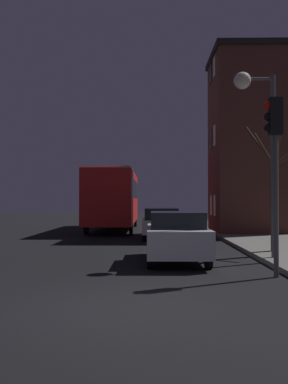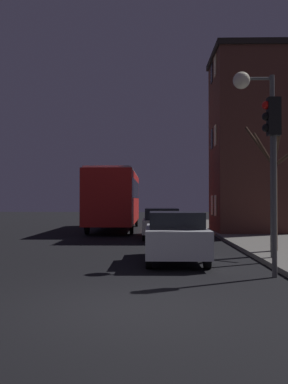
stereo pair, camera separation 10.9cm
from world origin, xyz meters
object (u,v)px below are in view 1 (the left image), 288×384
object	(u,v)px
traffic_light	(274,148)
car_mid_lane	(161,222)
bare_tree	(275,187)
car_near_lane	(177,236)
bus	(114,195)
streetlamp	(256,117)

from	to	relation	value
traffic_light	car_mid_lane	bearing A→B (deg)	103.09
bare_tree	car_mid_lane	xyz separation A→B (m)	(-3.61, 6.41, -1.49)
car_near_lane	bare_tree	bearing A→B (deg)	24.79
traffic_light	car_mid_lane	distance (m)	10.95
bus	car_near_lane	distance (m)	14.01
car_mid_lane	bus	bearing A→B (deg)	115.87
streetlamp	car_near_lane	xyz separation A→B (m)	(-2.36, -0.01, -3.50)
streetlamp	bus	xyz separation A→B (m)	(-5.36, 13.60, -2.14)
streetlamp	car_mid_lane	world-z (taller)	streetlamp
car_near_lane	car_mid_lane	bearing A→B (deg)	91.87
traffic_light	bus	bearing A→B (deg)	107.82
traffic_light	car_mid_lane	xyz separation A→B (m)	(-2.43, 10.43, -2.29)
bare_tree	car_near_lane	distance (m)	3.98
car_near_lane	streetlamp	bearing A→B (deg)	0.32
streetlamp	car_mid_lane	size ratio (longest dim) A/B	1.18
traffic_light	bus	xyz separation A→B (m)	(-5.17, 16.09, -0.93)
traffic_light	car_mid_lane	size ratio (longest dim) A/B	0.91
streetlamp	bare_tree	size ratio (longest dim) A/B	1.30
bus	streetlamp	bearing A→B (deg)	-68.48
bus	car_mid_lane	distance (m)	6.44
bus	car_near_lane	xyz separation A→B (m)	(3.00, -13.61, -1.36)
bus	car_near_lane	world-z (taller)	bus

